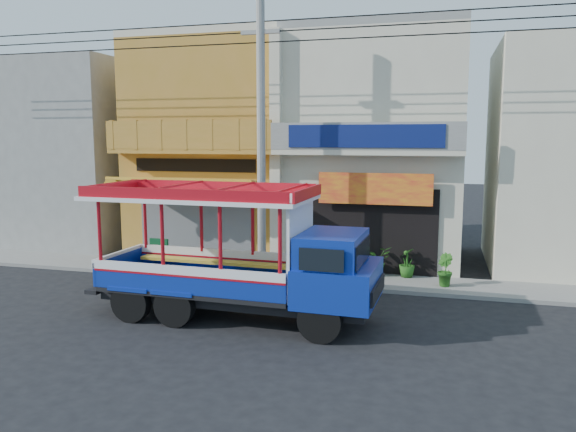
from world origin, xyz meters
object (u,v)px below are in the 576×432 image
object	(u,v)px
green_sign	(159,256)
potted_plant_c	(407,263)
utility_pole	(266,120)
potted_plant_b	(444,270)
potted_plant_a	(377,261)
songthaew_truck	(254,257)

from	to	relation	value
green_sign	potted_plant_c	world-z (taller)	green_sign
utility_pole	potted_plant_c	size ratio (longest dim) A/B	30.50
potted_plant_b	potted_plant_c	distance (m)	1.39
utility_pole	potted_plant_b	xyz separation A→B (m)	(5.36, 0.59, -4.42)
utility_pole	potted_plant_a	distance (m)	5.68
utility_pole	green_sign	size ratio (longest dim) A/B	27.11
utility_pole	potted_plant_c	world-z (taller)	utility_pole
green_sign	potted_plant_a	xyz separation A→B (m)	(7.14, 1.05, 0.04)
green_sign	potted_plant_c	size ratio (longest dim) A/B	1.12
utility_pole	potted_plant_a	world-z (taller)	utility_pole
potted_plant_b	potted_plant_c	world-z (taller)	potted_plant_b
songthaew_truck	potted_plant_b	size ratio (longest dim) A/B	7.42
songthaew_truck	potted_plant_a	bearing A→B (deg)	64.16
potted_plant_a	utility_pole	bearing A→B (deg)	159.39
green_sign	potted_plant_b	world-z (taller)	green_sign
potted_plant_a	potted_plant_b	world-z (taller)	potted_plant_b
utility_pole	songthaew_truck	world-z (taller)	utility_pole
green_sign	potted_plant_a	distance (m)	7.22
songthaew_truck	potted_plant_c	size ratio (longest dim) A/B	7.89
potted_plant_c	utility_pole	bearing A→B (deg)	-58.19
utility_pole	potted_plant_c	xyz separation A→B (m)	(4.22, 1.40, -4.45)
potted_plant_a	potted_plant_c	xyz separation A→B (m)	(0.95, 0.03, -0.01)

